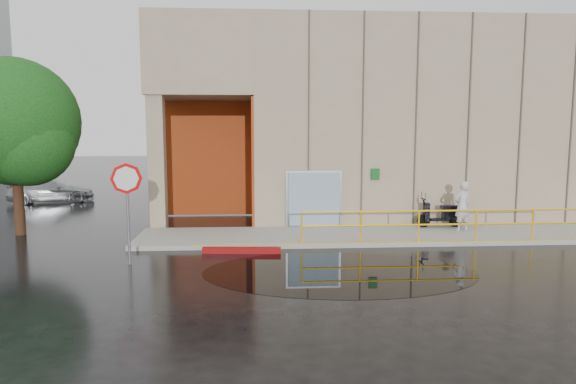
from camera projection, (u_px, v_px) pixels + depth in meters
name	position (u px, v px, depth m)	size (l,w,h in m)	color
ground	(332.00, 275.00, 13.32)	(120.00, 120.00, 0.00)	black
sidewalk	(426.00, 235.00, 18.02)	(20.00, 3.00, 0.15)	#99968B
building	(406.00, 120.00, 24.01)	(20.00, 10.17, 8.00)	tan
guardrail	(447.00, 225.00, 16.63)	(9.56, 0.06, 1.03)	#F6B40C
person	(462.00, 206.00, 18.34)	(0.65, 0.42, 1.77)	silver
scooter	(441.00, 207.00, 18.95)	(1.70, 0.58, 1.31)	black
stop_sign	(127.00, 192.00, 14.12)	(0.82, 0.32, 2.85)	slate
red_curb	(242.00, 250.00, 15.65)	(2.40, 0.18, 0.18)	maroon
puddle	(339.00, 272.00, 13.58)	(7.24, 4.45, 0.01)	black
car_c	(51.00, 191.00, 26.48)	(1.70, 4.17, 1.21)	#A4A7AB
tree_near	(17.00, 127.00, 17.90)	(4.47, 4.47, 6.26)	black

